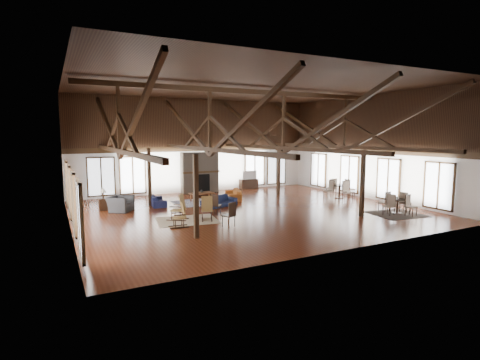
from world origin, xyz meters
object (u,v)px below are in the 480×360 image
coffee_table (201,194)px  cafe_table_near (397,204)px  sofa_orange (233,194)px  armchair (120,204)px  cafe_table_far (339,189)px  sofa_navy_front (219,201)px  sofa_navy_left (158,200)px  tv_console (249,184)px

coffee_table → cafe_table_near: 10.14m
sofa_orange → armchair: size_ratio=1.69×
armchair → cafe_table_far: bearing=-63.3°
sofa_navy_front → sofa_navy_left: 3.30m
sofa_navy_left → cafe_table_far: 10.48m
sofa_orange → cafe_table_near: size_ratio=1.02×
sofa_orange → armchair: (-6.46, -0.67, 0.09)m
sofa_navy_front → cafe_table_near: cafe_table_near is taller
armchair → cafe_table_far: size_ratio=0.55×
armchair → sofa_orange: bearing=-48.6°
coffee_table → armchair: size_ratio=1.20×
sofa_navy_front → sofa_orange: sofa_navy_front is taller
sofa_navy_left → tv_console: tv_console is taller
cafe_table_far → tv_console: bearing=116.1°
sofa_navy_left → cafe_table_near: size_ratio=0.95×
cafe_table_far → sofa_navy_left: bearing=165.7°
sofa_orange → coffee_table: (-1.96, 0.03, 0.16)m
sofa_navy_left → armchair: bearing=115.3°
sofa_navy_front → sofa_orange: 2.44m
sofa_navy_left → cafe_table_far: cafe_table_far is taller
sofa_navy_left → sofa_orange: 4.43m
sofa_navy_left → cafe_table_near: 12.01m
sofa_navy_left → cafe_table_far: bearing=-98.2°
coffee_table → cafe_table_near: (7.14, -7.20, 0.04)m
coffee_table → cafe_table_far: 8.11m
cafe_table_near → cafe_table_far: bearing=83.3°
sofa_navy_front → armchair: 4.91m
sofa_orange → cafe_table_near: 8.84m
sofa_navy_front → sofa_orange: bearing=29.0°
coffee_table → sofa_navy_front: bearing=-87.1°
armchair → cafe_table_near: 13.32m
sofa_navy_left → tv_console: (7.26, 3.33, 0.06)m
cafe_table_far → tv_console: 6.59m
sofa_orange → tv_console: tv_console is taller
armchair → cafe_table_far: (12.18, -1.88, 0.17)m
sofa_navy_front → coffee_table: (-0.29, 1.81, 0.16)m
sofa_navy_front → coffee_table: sofa_navy_front is taller
sofa_orange → armchair: bearing=-66.2°
sofa_navy_front → tv_console: tv_console is taller
tv_console → coffee_table: bearing=-145.2°
tv_console → armchair: bearing=-156.5°
tv_console → sofa_navy_left: bearing=-155.3°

